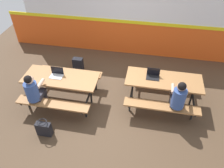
# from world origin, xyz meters

# --- Properties ---
(ground_plane) EXTENTS (10.00, 10.00, 0.02)m
(ground_plane) POSITION_xyz_m (0.00, 0.00, -0.01)
(ground_plane) COLOR #4C3826
(accent_backdrop) EXTENTS (8.00, 0.14, 2.60)m
(accent_backdrop) POSITION_xyz_m (0.00, 2.45, 1.25)
(accent_backdrop) COLOR #E55119
(accent_backdrop) RESTS_ON ground
(picnic_table_left) EXTENTS (1.88, 1.57, 0.74)m
(picnic_table_left) POSITION_xyz_m (-1.27, -0.18, 0.57)
(picnic_table_left) COLOR #9E6B3D
(picnic_table_left) RESTS_ON ground
(picnic_table_right) EXTENTS (1.88, 1.57, 0.74)m
(picnic_table_right) POSITION_xyz_m (1.27, 0.20, 0.57)
(picnic_table_right) COLOR #9E6B3D
(picnic_table_right) RESTS_ON ground
(student_nearer) EXTENTS (0.36, 0.53, 1.21)m
(student_nearer) POSITION_xyz_m (-1.72, -0.73, 0.71)
(student_nearer) COLOR #2D2D38
(student_nearer) RESTS_ON ground
(student_further) EXTENTS (0.36, 0.53, 1.21)m
(student_further) POSITION_xyz_m (1.59, -0.36, 0.71)
(student_further) COLOR #2D2D38
(student_further) RESTS_ON ground
(laptop_silver) EXTENTS (0.32, 0.22, 0.22)m
(laptop_silver) POSITION_xyz_m (-1.38, -0.14, 0.79)
(laptop_silver) COLOR silver
(laptop_silver) RESTS_ON picnic_table_left
(laptop_dark) EXTENTS (0.32, 0.22, 0.22)m
(laptop_dark) POSITION_xyz_m (0.99, 0.24, 0.79)
(laptop_dark) COLOR black
(laptop_dark) RESTS_ON picnic_table_right
(backpack_dark) EXTENTS (0.30, 0.22, 0.44)m
(backpack_dark) POSITION_xyz_m (-1.26, 1.12, 0.22)
(backpack_dark) COLOR black
(backpack_dark) RESTS_ON ground
(tote_bag_bright) EXTENTS (0.34, 0.21, 0.43)m
(tote_bag_bright) POSITION_xyz_m (-1.30, -1.38, 0.19)
(tote_bag_bright) COLOR black
(tote_bag_bright) RESTS_ON ground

